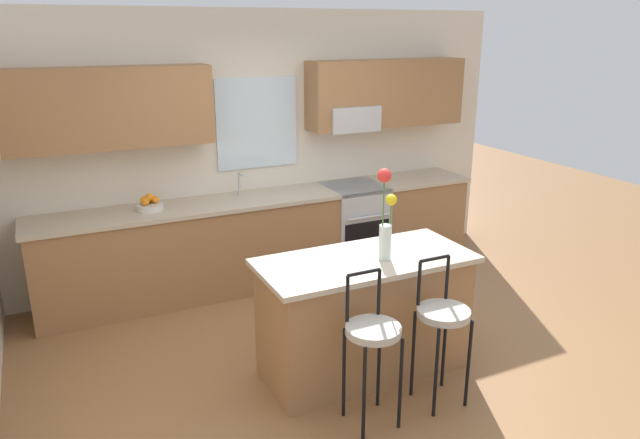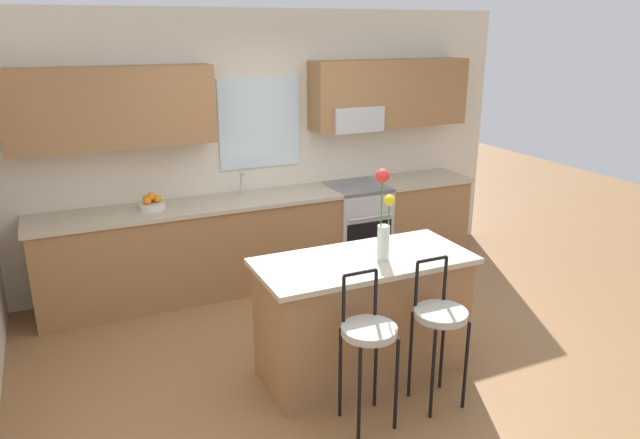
# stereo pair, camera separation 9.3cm
# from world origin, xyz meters

# --- Properties ---
(ground_plane) EXTENTS (14.00, 14.00, 0.00)m
(ground_plane) POSITION_xyz_m (0.00, 0.00, 0.00)
(ground_plane) COLOR olive
(back_wall_assembly) EXTENTS (5.60, 0.50, 2.70)m
(back_wall_assembly) POSITION_xyz_m (0.02, 1.98, 1.51)
(back_wall_assembly) COLOR beige
(back_wall_assembly) RESTS_ON ground
(counter_run) EXTENTS (4.56, 0.64, 0.92)m
(counter_run) POSITION_xyz_m (-0.00, 1.70, 0.47)
(counter_run) COLOR #996B42
(counter_run) RESTS_ON ground
(sink_faucet) EXTENTS (0.02, 0.13, 0.23)m
(sink_faucet) POSITION_xyz_m (-0.25, 1.84, 1.06)
(sink_faucet) COLOR #B7BABC
(sink_faucet) RESTS_ON counter_run
(oven_range) EXTENTS (0.60, 0.64, 0.92)m
(oven_range) POSITION_xyz_m (0.96, 1.68, 0.46)
(oven_range) COLOR #B7BABC
(oven_range) RESTS_ON ground
(kitchen_island) EXTENTS (1.59, 0.73, 0.92)m
(kitchen_island) POSITION_xyz_m (0.03, -0.19, 0.46)
(kitchen_island) COLOR #996B42
(kitchen_island) RESTS_ON ground
(bar_stool_near) EXTENTS (0.36, 0.36, 1.04)m
(bar_stool_near) POSITION_xyz_m (-0.25, -0.77, 0.64)
(bar_stool_near) COLOR black
(bar_stool_near) RESTS_ON ground
(bar_stool_middle) EXTENTS (0.36, 0.36, 1.04)m
(bar_stool_middle) POSITION_xyz_m (0.30, -0.77, 0.64)
(bar_stool_middle) COLOR black
(bar_stool_middle) RESTS_ON ground
(flower_vase) EXTENTS (0.16, 0.10, 0.68)m
(flower_vase) POSITION_xyz_m (0.14, -0.27, 1.23)
(flower_vase) COLOR silver
(flower_vase) RESTS_ON kitchen_island
(fruit_bowl_oranges) EXTENTS (0.24, 0.24, 0.16)m
(fruit_bowl_oranges) POSITION_xyz_m (-1.17, 1.70, 0.97)
(fruit_bowl_oranges) COLOR silver
(fruit_bowl_oranges) RESTS_ON counter_run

